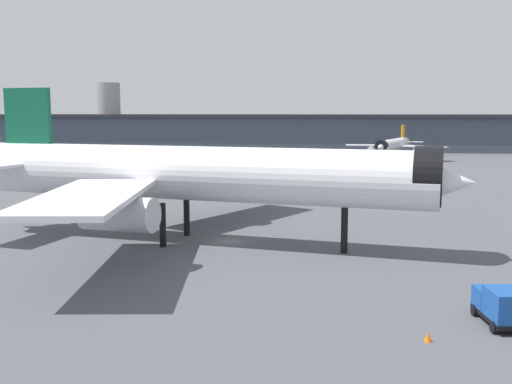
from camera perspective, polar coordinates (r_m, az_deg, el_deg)
ground at (r=75.79m, az=-2.60°, el=-4.75°), size 900.00×900.00×0.00m
airliner_near_gate at (r=74.46m, az=-6.01°, el=1.67°), size 66.34×60.38×19.43m
airliner_far_taxiway at (r=208.04m, az=12.97°, el=4.39°), size 34.33×38.30×11.54m
terminal_building at (r=261.63m, az=-1.20°, el=5.82°), size 225.22×56.25×28.96m
service_truck_front at (r=50.30m, az=22.19°, el=-9.91°), size 3.69×5.90×3.00m
traffic_cone_wingtip at (r=45.58m, az=16.08°, el=-13.12°), size 0.55×0.55×0.69m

